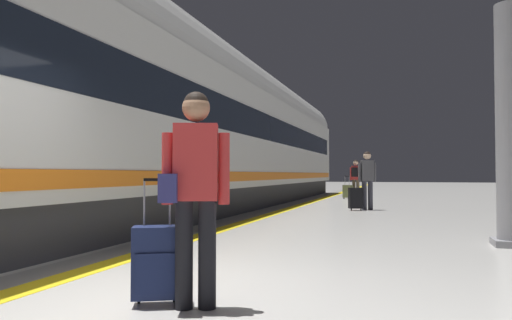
# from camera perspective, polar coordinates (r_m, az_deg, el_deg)

# --- Properties ---
(ground_plane) EXTENTS (120.00, 120.00, 0.00)m
(ground_plane) POSITION_cam_1_polar(r_m,az_deg,el_deg) (4.70, -14.68, -14.71)
(ground_plane) COLOR silver
(safety_line_strip) EXTENTS (0.36, 80.00, 0.01)m
(safety_line_strip) POSITION_cam_1_polar(r_m,az_deg,el_deg) (14.33, 3.55, -5.90)
(safety_line_strip) COLOR yellow
(safety_line_strip) RESTS_ON ground
(tactile_edge_band) EXTENTS (0.63, 80.00, 0.01)m
(tactile_edge_band) POSITION_cam_1_polar(r_m,az_deg,el_deg) (14.41, 2.25, -5.88)
(tactile_edge_band) COLOR slate
(tactile_edge_band) RESTS_ON ground
(high_speed_train) EXTENTS (2.94, 29.76, 4.97)m
(high_speed_train) POSITION_cam_1_polar(r_m,az_deg,el_deg) (14.28, -5.52, 4.13)
(high_speed_train) COLOR #38383D
(high_speed_train) RESTS_ON ground
(traveller_foreground) EXTENTS (0.56, 0.41, 1.73)m
(traveller_foreground) POSITION_cam_1_polar(r_m,az_deg,el_deg) (3.86, -7.39, -2.66)
(traveller_foreground) COLOR black
(traveller_foreground) RESTS_ON ground
(rolling_suitcase_foreground) EXTENTS (0.44, 0.36, 1.03)m
(rolling_suitcase_foreground) POSITION_cam_1_polar(r_m,az_deg,el_deg) (4.08, -11.74, -11.74)
(rolling_suitcase_foreground) COLOR #19234C
(rolling_suitcase_foreground) RESTS_ON ground
(passenger_near) EXTENTS (0.51, 0.32, 1.73)m
(passenger_near) POSITION_cam_1_polar(r_m,az_deg,el_deg) (14.59, 13.05, -1.85)
(passenger_near) COLOR #383842
(passenger_near) RESTS_ON ground
(suitcase_near) EXTENTS (0.44, 0.35, 0.66)m
(suitcase_near) POSITION_cam_1_polar(r_m,az_deg,el_deg) (14.34, 11.70, -4.45)
(suitcase_near) COLOR black
(suitcase_near) RESTS_ON ground
(passenger_mid) EXTENTS (0.51, 0.37, 1.66)m
(passenger_mid) POSITION_cam_1_polar(r_m,az_deg,el_deg) (20.88, 11.73, -1.83)
(passenger_mid) COLOR brown
(passenger_mid) RESTS_ON ground
(suitcase_mid) EXTENTS (0.44, 0.36, 0.98)m
(suitcase_mid) POSITION_cam_1_polar(r_m,az_deg,el_deg) (20.74, 10.83, -3.67)
(suitcase_mid) COLOR #596038
(suitcase_mid) RESTS_ON ground
(platform_pillar) EXTENTS (0.56, 0.56, 3.60)m
(platform_pillar) POSITION_cam_1_polar(r_m,az_deg,el_deg) (8.08, 28.05, 3.22)
(platform_pillar) COLOR gray
(platform_pillar) RESTS_ON ground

